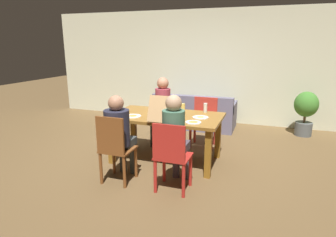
{
  "coord_description": "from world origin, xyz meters",
  "views": [
    {
      "loc": [
        1.48,
        -4.08,
        1.84
      ],
      "look_at": [
        0.0,
        0.1,
        0.68
      ],
      "focal_mm": 30.6,
      "sensor_mm": 36.0,
      "label": 1
    }
  ],
  "objects_px": {
    "chair_2": "(171,155)",
    "potted_plant": "(306,110)",
    "person_1": "(162,106)",
    "couch": "(195,115)",
    "chair_1": "(164,117)",
    "drinking_glass_0": "(205,108)",
    "chair_3": "(204,120)",
    "plate_1": "(193,122)",
    "pizza_box_0": "(166,116)",
    "plate_3": "(201,117)",
    "drinking_glass_1": "(183,107)",
    "person_0": "(119,131)",
    "plate_0": "(133,116)",
    "plate_2": "(155,112)",
    "dining_table": "(166,121)",
    "chair_0": "(115,148)",
    "person_2": "(175,135)"
  },
  "relations": [
    {
      "from": "potted_plant",
      "to": "drinking_glass_1",
      "type": "bearing_deg",
      "value": -139.32
    },
    {
      "from": "dining_table",
      "to": "drinking_glass_1",
      "type": "height_order",
      "value": "drinking_glass_1"
    },
    {
      "from": "person_0",
      "to": "plate_2",
      "type": "relative_size",
      "value": 5.34
    },
    {
      "from": "drinking_glass_0",
      "to": "person_0",
      "type": "bearing_deg",
      "value": -126.42
    },
    {
      "from": "person_0",
      "to": "plate_2",
      "type": "distance_m",
      "value": 0.94
    },
    {
      "from": "pizza_box_0",
      "to": "plate_2",
      "type": "distance_m",
      "value": 0.46
    },
    {
      "from": "dining_table",
      "to": "plate_1",
      "type": "bearing_deg",
      "value": -29.31
    },
    {
      "from": "person_0",
      "to": "pizza_box_0",
      "type": "xyz_separation_m",
      "value": [
        0.46,
        0.59,
        0.1
      ]
    },
    {
      "from": "person_2",
      "to": "chair_1",
      "type": "bearing_deg",
      "value": 114.45
    },
    {
      "from": "pizza_box_0",
      "to": "plate_2",
      "type": "height_order",
      "value": "pizza_box_0"
    },
    {
      "from": "plate_1",
      "to": "pizza_box_0",
      "type": "bearing_deg",
      "value": 173.29
    },
    {
      "from": "person_0",
      "to": "chair_3",
      "type": "bearing_deg",
      "value": 65.96
    },
    {
      "from": "plate_3",
      "to": "plate_2",
      "type": "bearing_deg",
      "value": 174.7
    },
    {
      "from": "plate_1",
      "to": "plate_2",
      "type": "xyz_separation_m",
      "value": [
        -0.75,
        0.38,
        -0.0
      ]
    },
    {
      "from": "chair_2",
      "to": "potted_plant",
      "type": "height_order",
      "value": "chair_2"
    },
    {
      "from": "chair_2",
      "to": "pizza_box_0",
      "type": "distance_m",
      "value": 0.84
    },
    {
      "from": "plate_1",
      "to": "person_2",
      "type": "bearing_deg",
      "value": -101.71
    },
    {
      "from": "chair_3",
      "to": "couch",
      "type": "relative_size",
      "value": 0.5
    },
    {
      "from": "chair_1",
      "to": "chair_0",
      "type": "bearing_deg",
      "value": -90.0
    },
    {
      "from": "person_1",
      "to": "couch",
      "type": "relative_size",
      "value": 0.7
    },
    {
      "from": "chair_2",
      "to": "couch",
      "type": "xyz_separation_m",
      "value": [
        -0.45,
        2.97,
        -0.22
      ]
    },
    {
      "from": "plate_3",
      "to": "chair_1",
      "type": "bearing_deg",
      "value": 135.32
    },
    {
      "from": "person_0",
      "to": "plate_1",
      "type": "xyz_separation_m",
      "value": [
        0.89,
        0.54,
        0.06
      ]
    },
    {
      "from": "plate_3",
      "to": "potted_plant",
      "type": "bearing_deg",
      "value": 52.1
    },
    {
      "from": "plate_0",
      "to": "plate_1",
      "type": "xyz_separation_m",
      "value": [
        0.97,
        -0.04,
        0.0
      ]
    },
    {
      "from": "potted_plant",
      "to": "plate_0",
      "type": "bearing_deg",
      "value": -137.8
    },
    {
      "from": "chair_0",
      "to": "chair_1",
      "type": "relative_size",
      "value": 1.09
    },
    {
      "from": "plate_1",
      "to": "drinking_glass_0",
      "type": "relative_size",
      "value": 1.51
    },
    {
      "from": "chair_3",
      "to": "chair_2",
      "type": "bearing_deg",
      "value": -90.0
    },
    {
      "from": "chair_2",
      "to": "chair_3",
      "type": "relative_size",
      "value": 1.04
    },
    {
      "from": "pizza_box_0",
      "to": "chair_2",
      "type": "bearing_deg",
      "value": -65.33
    },
    {
      "from": "person_0",
      "to": "pizza_box_0",
      "type": "height_order",
      "value": "person_0"
    },
    {
      "from": "potted_plant",
      "to": "plate_3",
      "type": "bearing_deg",
      "value": -127.9
    },
    {
      "from": "person_0",
      "to": "drinking_glass_0",
      "type": "height_order",
      "value": "person_0"
    },
    {
      "from": "plate_3",
      "to": "couch",
      "type": "height_order",
      "value": "plate_3"
    },
    {
      "from": "chair_3",
      "to": "potted_plant",
      "type": "bearing_deg",
      "value": 34.61
    },
    {
      "from": "pizza_box_0",
      "to": "plate_0",
      "type": "relative_size",
      "value": 2.02
    },
    {
      "from": "potted_plant",
      "to": "chair_2",
      "type": "bearing_deg",
      "value": -120.16
    },
    {
      "from": "potted_plant",
      "to": "person_0",
      "type": "bearing_deg",
      "value": -130.8
    },
    {
      "from": "chair_0",
      "to": "person_1",
      "type": "distance_m",
      "value": 1.77
    },
    {
      "from": "plate_0",
      "to": "drinking_glass_0",
      "type": "relative_size",
      "value": 1.74
    },
    {
      "from": "chair_2",
      "to": "plate_3",
      "type": "xyz_separation_m",
      "value": [
        0.14,
        0.97,
        0.27
      ]
    },
    {
      "from": "potted_plant",
      "to": "chair_1",
      "type": "bearing_deg",
      "value": -154.38
    },
    {
      "from": "chair_1",
      "to": "couch",
      "type": "distance_m",
      "value": 1.16
    },
    {
      "from": "chair_1",
      "to": "drinking_glass_0",
      "type": "distance_m",
      "value": 1.12
    },
    {
      "from": "plate_2",
      "to": "pizza_box_0",
      "type": "bearing_deg",
      "value": -46.18
    },
    {
      "from": "person_2",
      "to": "couch",
      "type": "height_order",
      "value": "person_2"
    },
    {
      "from": "drinking_glass_0",
      "to": "potted_plant",
      "type": "xyz_separation_m",
      "value": [
        1.69,
        1.78,
        -0.29
      ]
    },
    {
      "from": "drinking_glass_1",
      "to": "potted_plant",
      "type": "height_order",
      "value": "potted_plant"
    },
    {
      "from": "person_1",
      "to": "plate_2",
      "type": "distance_m",
      "value": 0.71
    }
  ]
}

